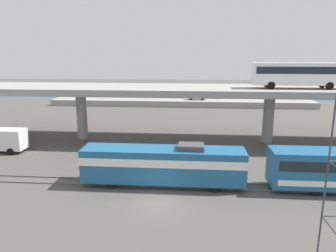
# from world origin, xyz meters

# --- Properties ---
(ground_plane) EXTENTS (260.00, 260.00, 0.00)m
(ground_plane) POSITION_xyz_m (0.00, 0.00, 0.00)
(ground_plane) COLOR #4C4944
(rail_strip_near) EXTENTS (110.00, 0.12, 0.12)m
(rail_strip_near) POSITION_xyz_m (0.00, 3.24, 0.06)
(rail_strip_near) COLOR #59544C
(rail_strip_near) RESTS_ON ground_plane
(rail_strip_far) EXTENTS (110.00, 0.12, 0.12)m
(rail_strip_far) POSITION_xyz_m (0.00, 4.76, 0.06)
(rail_strip_far) COLOR #59544C
(rail_strip_far) RESTS_ON ground_plane
(train_locomotive) EXTENTS (16.61, 3.04, 4.18)m
(train_locomotive) POSITION_xyz_m (-0.62, 4.00, 2.19)
(train_locomotive) COLOR #1E5984
(train_locomotive) RESTS_ON ground_plane
(highway_overpass) EXTENTS (96.00, 10.40, 7.92)m
(highway_overpass) POSITION_xyz_m (0.00, 20.00, 7.20)
(highway_overpass) COLOR gray
(highway_overpass) RESTS_ON ground_plane
(transit_bus_on_overpass) EXTENTS (12.00, 2.68, 3.40)m
(transit_bus_on_overpass) POSITION_xyz_m (16.87, 19.09, 9.98)
(transit_bus_on_overpass) COLOR silver
(transit_bus_on_overpass) RESTS_ON highway_overpass
(service_truck_west) EXTENTS (6.80, 2.46, 3.04)m
(service_truck_west) POSITION_xyz_m (-21.88, 12.64, 1.64)
(service_truck_west) COLOR maroon
(service_truck_west) RESTS_ON ground_plane
(pier_parking_lot) EXTENTS (64.06, 12.64, 1.45)m
(pier_parking_lot) POSITION_xyz_m (0.00, 55.00, 0.73)
(pier_parking_lot) COLOR gray
(pier_parking_lot) RESTS_ON ground_plane
(parked_car_0) EXTENTS (4.66, 1.87, 1.50)m
(parked_car_0) POSITION_xyz_m (-3.85, 56.98, 2.23)
(parked_car_0) COLOR #B7B7BC
(parked_car_0) RESTS_ON pier_parking_lot
(parked_car_1) EXTENTS (4.07, 1.85, 1.50)m
(parked_car_1) POSITION_xyz_m (-9.48, 55.32, 2.22)
(parked_car_1) COLOR #0C4C26
(parked_car_1) RESTS_ON pier_parking_lot
(parked_car_2) EXTENTS (4.65, 2.00, 1.50)m
(parked_car_2) POSITION_xyz_m (27.19, 58.03, 2.23)
(parked_car_2) COLOR silver
(parked_car_2) RESTS_ON pier_parking_lot
(parked_car_3) EXTENTS (4.02, 1.83, 1.50)m
(parked_car_3) POSITION_xyz_m (7.39, 54.95, 2.22)
(parked_car_3) COLOR #515459
(parked_car_3) RESTS_ON pier_parking_lot
(parked_car_4) EXTENTS (4.55, 1.89, 1.50)m
(parked_car_4) POSITION_xyz_m (-23.20, 55.57, 2.23)
(parked_car_4) COLOR black
(parked_car_4) RESTS_ON pier_parking_lot
(parked_car_5) EXTENTS (4.57, 1.84, 1.50)m
(parked_car_5) POSITION_xyz_m (3.74, 52.00, 2.23)
(parked_car_5) COLOR #B7B7BC
(parked_car_5) RESTS_ON pier_parking_lot
(harbor_water) EXTENTS (140.00, 36.00, 0.01)m
(harbor_water) POSITION_xyz_m (0.00, 78.00, 0.00)
(harbor_water) COLOR navy
(harbor_water) RESTS_ON ground_plane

